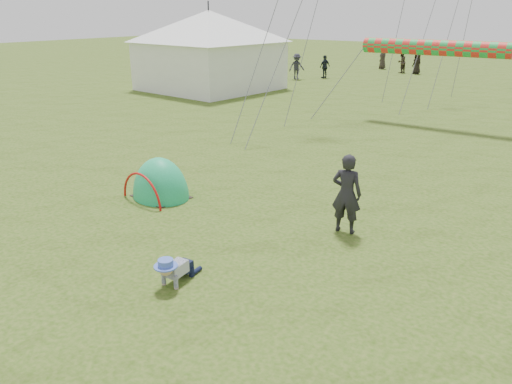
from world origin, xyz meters
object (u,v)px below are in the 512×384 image
Objects in this scene: standing_adult at (347,194)px; event_marquee at (210,48)px; popup_tent at (161,197)px; crawling_toddler at (174,269)px.

standing_adult is 21.72m from event_marquee.
event_marquee reaches higher than standing_adult.
popup_tent is 5.02m from standing_adult.
crawling_toddler is 0.36× the size of popup_tent.
standing_adult reaches higher than popup_tent.
crawling_toddler is 4.53m from popup_tent.
event_marquee is (-16.15, 14.43, 1.59)m from standing_adult.
standing_adult is at bearing 17.11° from popup_tent.
standing_adult reaches higher than crawling_toddler.
event_marquee is at bearing 134.05° from popup_tent.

